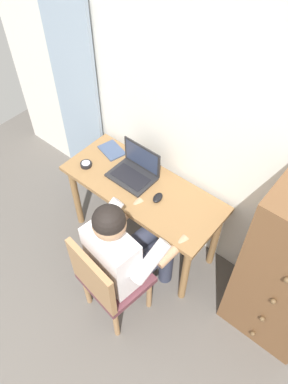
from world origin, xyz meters
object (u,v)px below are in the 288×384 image
Objects in this scene: chair at (108,280)px; notebook_pad at (112,150)px; desk at (142,196)px; laptop at (135,170)px; computer_mouse at (158,198)px; person_seated at (127,249)px; desk_clock at (86,164)px.

chair is 1.05m from notebook_pad.
desk is 3.69× the size of laptop.
laptop reaches higher than chair.
computer_mouse reaches higher than desk.
notebook_pad is (-0.67, 0.78, 0.24)m from chair.
chair reaches higher than desk.
chair is at bearing -96.49° from person_seated.
person_seated is at bearing -25.27° from desk_clock.
notebook_pad is at bearing 165.59° from laptop.
computer_mouse reaches higher than notebook_pad.
desk_clock is (-0.71, 0.52, 0.25)m from chair.
notebook_pad is at bearing 154.01° from computer_mouse.
chair is at bearing -63.40° from laptop.
desk is at bearing 161.17° from computer_mouse.
desk_clock is at bearing 154.73° from person_seated.
desk is 0.21m from computer_mouse.
notebook_pad is (-0.32, 0.08, -0.05)m from laptop.
computer_mouse reaches higher than desk_clock.
notebook_pad is at bearing 81.69° from desk_clock.
person_seated is at bearing -54.37° from laptop.
chair is at bearing -95.01° from computer_mouse.
computer_mouse is 1.11× the size of desk_clock.
chair is 2.53× the size of laptop.
person_seated reaches higher than desk_clock.
laptop is 0.40m from desk_clock.
notebook_pad is at bearing 162.46° from desk.
desk_clock is at bearing -154.42° from laptop.
computer_mouse is (0.28, -0.08, -0.04)m from laptop.
desk is at bearing 109.70° from chair.
laptop is 3.80× the size of desk_clock.
desk is at bearing -2.56° from notebook_pad.
laptop is at bearing 153.38° from computer_mouse.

